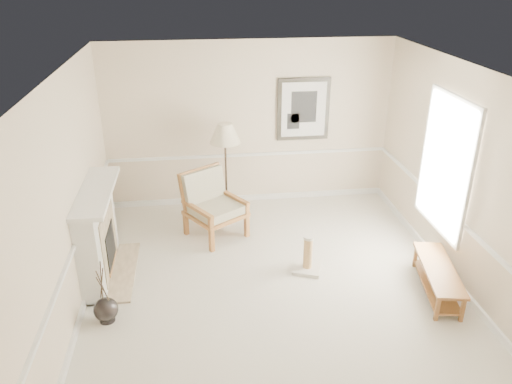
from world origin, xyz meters
TOP-DOWN VIEW (x-y plane):
  - ground at (0.00, 0.00)m, footprint 5.50×5.50m
  - room at (0.14, 0.08)m, footprint 5.04×5.54m
  - fireplace at (-2.34, 0.60)m, footprint 0.64×1.64m
  - floor_vase at (-2.15, -0.47)m, footprint 0.30×0.30m
  - armchair at (-0.76, 1.59)m, footprint 1.13×1.14m
  - floor_lamp at (-0.46, 2.25)m, footprint 0.62×0.62m
  - bench at (2.15, -0.41)m, footprint 0.65×1.37m
  - scratching_post at (0.55, 0.32)m, footprint 0.50×0.50m

SIDE VIEW (x-z plane):
  - ground at x=0.00m, z-range 0.00..0.00m
  - floor_vase at x=-2.15m, z-range -0.28..0.60m
  - scratching_post at x=0.55m, z-range -0.10..0.45m
  - bench at x=2.15m, z-range 0.06..0.44m
  - armchair at x=-0.76m, z-range 0.04..1.09m
  - fireplace at x=-2.34m, z-range -0.01..1.30m
  - floor_lamp at x=-0.46m, z-range 0.61..2.25m
  - room at x=0.14m, z-range 0.41..3.33m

